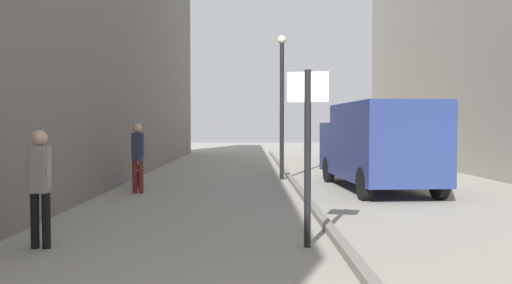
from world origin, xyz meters
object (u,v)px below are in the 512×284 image
Objects in this scene: bicycle_leaning at (138,174)px; pedestrian_mid_block at (40,180)px; pedestrian_main_foreground at (138,153)px; street_sign_post at (308,142)px; delivery_van at (377,144)px; lamp_post at (282,97)px.

pedestrian_mid_block is at bearing -95.24° from bicycle_leaning.
pedestrian_main_foreground is 7.12m from street_sign_post.
pedestrian_mid_block is at bearing 11.36° from street_sign_post.
pedestrian_mid_block is (-0.09, -6.04, -0.07)m from pedestrian_main_foreground.
pedestrian_main_foreground is 6.52m from delivery_van.
bicycle_leaning is at bearing -153.67° from lamp_post.
street_sign_post is 8.48m from bicycle_leaning.
lamp_post is 2.70× the size of bicycle_leaning.
lamp_post reaches higher than pedestrian_main_foreground.
pedestrian_main_foreground is at bearing -139.13° from lamp_post.
delivery_van is at bearing -12.36° from bicycle_leaning.
street_sign_post is (-2.69, -6.68, 0.26)m from delivery_van.
delivery_van is 7.20m from street_sign_post.
street_sign_post is at bearing 139.02° from pedestrian_main_foreground.
bicycle_leaning is at bearing 97.64° from pedestrian_mid_block.
pedestrian_mid_block is 3.92m from street_sign_post.
pedestrian_main_foreground is 1.54m from bicycle_leaning.
pedestrian_mid_block is 0.66× the size of street_sign_post.
pedestrian_mid_block is 10.50m from lamp_post.
pedestrian_main_foreground is at bearing -85.04° from bicycle_leaning.
pedestrian_mid_block is 0.30× the size of delivery_van.
pedestrian_main_foreground is 5.56m from lamp_post.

